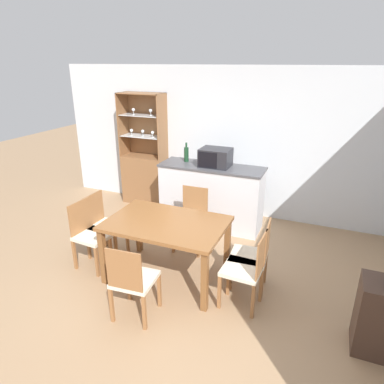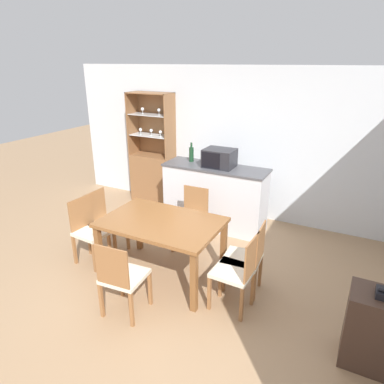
{
  "view_description": "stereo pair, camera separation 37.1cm",
  "coord_description": "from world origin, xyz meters",
  "views": [
    {
      "loc": [
        1.52,
        -3.03,
        2.61
      ],
      "look_at": [
        -0.2,
        1.12,
        0.88
      ],
      "focal_mm": 32.0,
      "sensor_mm": 36.0,
      "label": 1
    },
    {
      "loc": [
        1.86,
        -2.87,
        2.61
      ],
      "look_at": [
        -0.2,
        1.12,
        0.88
      ],
      "focal_mm": 32.0,
      "sensor_mm": 36.0,
      "label": 2
    }
  ],
  "objects": [
    {
      "name": "dining_chair_side_right_near",
      "position": [
        0.85,
        0.17,
        0.46
      ],
      "size": [
        0.44,
        0.44,
        0.9
      ],
      "rotation": [
        0.0,
        0.0,
        1.53
      ],
      "color": "beige",
      "rests_on": "ground_plane"
    },
    {
      "name": "dining_chair_side_left_far",
      "position": [
        -1.25,
        0.46,
        0.46
      ],
      "size": [
        0.44,
        0.44,
        0.9
      ],
      "rotation": [
        0.0,
        0.0,
        -1.62
      ],
      "color": "beige",
      "rests_on": "ground_plane"
    },
    {
      "name": "wall_back",
      "position": [
        0.0,
        2.63,
        1.27
      ],
      "size": [
        6.8,
        0.06,
        2.55
      ],
      "color": "silver",
      "rests_on": "ground_plane"
    },
    {
      "name": "dining_table",
      "position": [
        -0.2,
        0.31,
        0.68
      ],
      "size": [
        1.45,
        0.96,
        0.78
      ],
      "color": "brown",
      "rests_on": "ground_plane"
    },
    {
      "name": "display_cabinet",
      "position": [
        -1.71,
        2.41,
        0.61
      ],
      "size": [
        0.84,
        0.39,
        2.08
      ],
      "color": "brown",
      "rests_on": "ground_plane"
    },
    {
      "name": "side_cabinet",
      "position": [
        2.26,
        0.0,
        0.37
      ],
      "size": [
        0.59,
        0.39,
        0.74
      ],
      "color": "#422D23",
      "rests_on": "ground_plane"
    },
    {
      "name": "dining_chair_head_far",
      "position": [
        -0.2,
        1.12,
        0.46
      ],
      "size": [
        0.43,
        0.43,
        0.9
      ],
      "rotation": [
        0.0,
        0.0,
        3.17
      ],
      "color": "beige",
      "rests_on": "ground_plane"
    },
    {
      "name": "wine_bottle",
      "position": [
        -0.67,
        2.02,
        1.17
      ],
      "size": [
        0.08,
        0.08,
        0.32
      ],
      "color": "#193D23",
      "rests_on": "kitchen_counter"
    },
    {
      "name": "dining_chair_head_near",
      "position": [
        -0.2,
        -0.49,
        0.46
      ],
      "size": [
        0.45,
        0.45,
        0.9
      ],
      "rotation": [
        0.0,
        0.0,
        0.08
      ],
      "color": "beige",
      "rests_on": "ground_plane"
    },
    {
      "name": "dining_chair_side_left_near",
      "position": [
        -1.25,
        0.17,
        0.46
      ],
      "size": [
        0.45,
        0.45,
        0.9
      ],
      "rotation": [
        0.0,
        0.0,
        -1.65
      ],
      "color": "beige",
      "rests_on": "ground_plane"
    },
    {
      "name": "microwave",
      "position": [
        -0.13,
        1.94,
        1.18
      ],
      "size": [
        0.47,
        0.38,
        0.29
      ],
      "color": "#232328",
      "rests_on": "kitchen_counter"
    },
    {
      "name": "kitchen_counter",
      "position": [
        -0.19,
        1.93,
        0.52
      ],
      "size": [
        1.69,
        0.56,
        1.04
      ],
      "color": "silver",
      "rests_on": "ground_plane"
    },
    {
      "name": "ground_plane",
      "position": [
        0.0,
        0.0,
        0.0
      ],
      "size": [
        18.0,
        18.0,
        0.0
      ],
      "primitive_type": "plane",
      "color": "#A37F5B"
    },
    {
      "name": "dining_chair_side_right_far",
      "position": [
        0.85,
        0.46,
        0.46
      ],
      "size": [
        0.45,
        0.45,
        0.9
      ],
      "rotation": [
        0.0,
        0.0,
        1.64
      ],
      "color": "beige",
      "rests_on": "ground_plane"
    }
  ]
}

